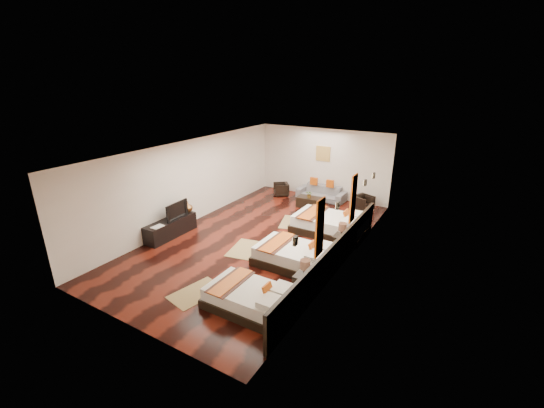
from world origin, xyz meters
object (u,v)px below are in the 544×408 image
Objects in this scene: bed_far at (330,224)px; nightstand_a at (305,282)px; coffee_table at (310,202)px; sofa at (321,193)px; figurine at (187,207)px; bed_mid at (296,256)px; armchair_left at (281,189)px; armchair_right at (363,203)px; table_plant at (309,194)px; bed_near at (251,298)px; nightstand_b at (341,242)px; book at (155,226)px; tv at (175,210)px; tv_console at (171,228)px.

nightstand_a is (0.75, -3.45, 0.01)m from bed_far.
bed_far reaches higher than coffee_table.
sofa is at bearing 118.29° from bed_far.
bed_mid is at bearing -5.77° from figurine.
sofa reaches higher than armchair_left.
armchair_right is (3.48, 0.03, 0.02)m from armchair_left.
nightstand_a reaches higher than sofa.
bed_far is 4.66m from figurine.
bed_near is at bearing -76.15° from table_plant.
nightstand_b is (0.75, 1.37, 0.03)m from bed_mid.
sofa is at bearing 89.28° from table_plant.
book is at bearing 164.57° from bed_near.
bed_mid is at bearing -163.03° from armchair_right.
nightstand_b is (0.75, 3.50, 0.06)m from bed_near.
armchair_right is 2.02m from table_plant.
book is 1.23× the size of table_plant.
table_plant is at bearing 132.00° from bed_far.
tv_console is at bearing 161.97° from tv.
coffee_table is (2.62, 4.37, -0.62)m from tv.
bed_mid is 4.32m from book.
nightstand_a is 0.48× the size of tv_console.
book is at bearing 179.13° from nightstand_a.
tv reaches higher than armchair_right.
nightstand_a is at bearing -103.77° from tv.
tv_console reaches higher than armchair_left.
armchair_right is (0.31, 7.02, 0.04)m from bed_near.
armchair_left reaches higher than coffee_table.
armchair_left is (-3.18, 2.45, -0.03)m from bed_far.
figurine reaches higher than armchair_right.
tv is at bearing -114.54° from sofa.
nightstand_b is at bearing -50.22° from table_plant.
nightstand_b is at bearing -51.19° from coffee_table.
nightstand_a is 1.45× the size of armchair_left.
armchair_right is at bearing 87.50° from bed_near.
tv is 6.76m from armchair_right.
bed_mid is 3.51× the size of armchair_left.
nightstand_b is at bearing 90.00° from nightstand_a.
figurine is at bearing 90.00° from tv_console.
armchair_left is (1.02, 5.83, -0.30)m from book.
table_plant is at bearing 133.15° from armchair_right.
nightstand_a is at bearing -66.54° from coffee_table.
nightstand_b reaches higher than nightstand_a.
bed_near is 4.36m from book.
armchair_left is 2.11× the size of table_plant.
armchair_left is at bearing 111.05° from armchair_right.
book is 0.59× the size of armchair_left.
armchair_left is at bearing 142.33° from bed_far.
sofa is at bearing 120.40° from nightstand_b.
coffee_table is at bearing 131.17° from armchair_right.
table_plant is (2.65, 5.09, -0.03)m from book.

